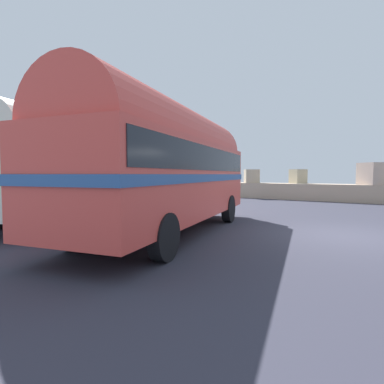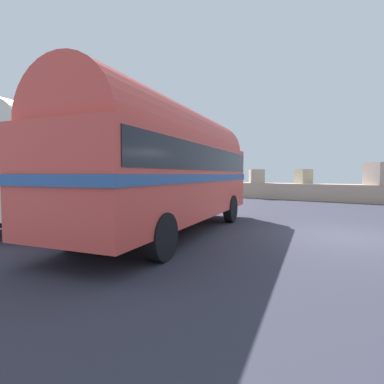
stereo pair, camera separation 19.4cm
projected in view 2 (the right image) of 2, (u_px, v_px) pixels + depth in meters
ground at (349, 237)px, 8.22m from camera, size 32.00×26.00×0.02m
vintage_coach at (170, 163)px, 8.64m from camera, size 4.34×8.91×3.70m
second_coach at (90, 166)px, 11.46m from camera, size 4.80×8.91×3.70m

